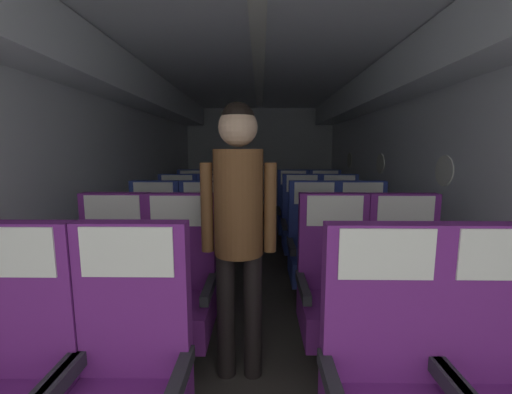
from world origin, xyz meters
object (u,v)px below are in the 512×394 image
Objects in this scene: seat_b_left_window at (111,291)px; seat_e_right_window at (293,214)px; seat_c_left_aisle at (203,251)px; seat_e_left_window at (192,214)px; seat_e_right_aisle at (325,214)px; flight_attendant at (239,214)px; seat_a_left_aisle at (125,389)px; seat_e_left_aisle at (224,214)px; seat_d_right_window at (302,228)px; seat_a_left_window at (6,390)px; seat_b_left_aisle at (178,292)px; seat_b_right_aisle at (406,293)px; seat_d_left_aisle at (215,228)px; seat_c_right_aisle at (363,251)px; seat_b_right_window at (335,292)px; seat_c_left_window at (153,250)px; seat_c_right_window at (314,251)px; seat_d_right_aisle at (340,228)px; seat_d_left_window at (177,228)px.

seat_e_right_window is at bearing 60.58° from seat_b_left_window.
seat_e_left_window is (-0.46, 1.71, 0.00)m from seat_c_left_aisle.
seat_e_right_aisle is at bearing 0.80° from seat_e_right_window.
seat_e_right_window is at bearing 89.02° from flight_attendant.
seat_e_left_window is (-0.47, 3.42, 0.00)m from seat_a_left_aisle.
seat_e_left_window is 0.46m from seat_e_left_aisle.
seat_e_right_window is (0.99, 3.41, 0.00)m from seat_a_left_aisle.
seat_a_left_window is at bearing -119.48° from seat_d_right_window.
seat_b_left_aisle and seat_b_right_aisle have the same top height.
seat_e_right_aisle is at bearing 30.02° from seat_d_left_aisle.
seat_c_right_aisle is 1.00× the size of seat_e_left_window.
seat_e_right_aisle is (0.45, 2.56, 0.00)m from seat_b_right_window.
seat_c_right_aisle is 2.25m from seat_e_left_aisle.
seat_e_right_aisle is 1.00× the size of seat_e_right_window.
seat_b_right_window and seat_d_right_window have the same top height.
seat_c_left_aisle is (-1.01, 0.85, 0.00)m from seat_b_right_window.
seat_c_left_window is at bearing -130.54° from seat_e_right_window.
seat_c_right_aisle is (1.92, 0.01, 0.00)m from seat_c_left_window.
seat_a_left_aisle is 1.00× the size of seat_c_right_window.
seat_e_right_window is (1.00, -0.02, 0.00)m from seat_e_left_aisle.
seat_a_left_window is 1.00× the size of seat_b_left_window.
seat_d_right_window is (-0.00, 0.86, 0.00)m from seat_c_right_window.
seat_d_right_window is at bearing 49.72° from seat_b_left_window.
seat_b_right_aisle is 1.00× the size of seat_e_right_window.
seat_c_right_aisle is at bearing -74.86° from seat_e_right_window.
seat_d_right_window is at bearing -40.12° from seat_e_left_aisle.
seat_c_left_window and seat_c_left_aisle have the same top height.
seat_a_left_window and seat_e_left_aisle have the same top height.
seat_d_right_aisle is at bearing -0.46° from seat_d_left_aisle.
seat_d_left_aisle is at bearing 120.66° from seat_b_right_window.
seat_e_right_window is at bearing 100.32° from seat_b_right_aisle.
seat_d_left_window is at bearing 156.41° from seat_c_right_aisle.
flight_attendant is (0.84, -0.17, 0.55)m from seat_b_left_window.
seat_b_right_window is at bearing 40.77° from seat_a_left_aisle.
seat_e_left_aisle is at bearing 179.02° from seat_e_right_window.
seat_b_left_aisle is 1.00× the size of seat_c_right_aisle.
seat_e_right_aisle is (-0.01, 2.56, 0.00)m from seat_b_right_aisle.
seat_e_right_window is at bearing 91.13° from seat_d_right_window.
seat_d_right_aisle is 2.22m from flight_attendant.
seat_b_right_window and seat_e_left_aisle have the same top height.
seat_b_left_aisle and seat_c_left_window have the same top height.
seat_c_right_window is at bearing 0.42° from seat_c_left_window.
seat_d_right_window is at bearing 30.49° from seat_c_left_window.
seat_b_right_aisle is at bearing 0.48° from seat_b_left_aisle.
seat_c_right_aisle is at bearing -89.62° from seat_d_right_aisle.
seat_d_left_aisle is at bearing 113.52° from flight_attendant.
seat_b_left_aisle is 2.96m from seat_e_right_aisle.
seat_c_right_aisle is at bearing 24.33° from seat_b_left_window.
seat_d_right_aisle is (1.44, 2.56, 0.00)m from seat_a_left_aisle.
seat_d_right_window is at bearing 0.95° from seat_d_left_window.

